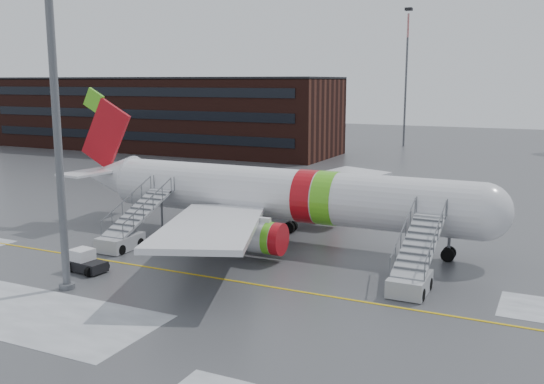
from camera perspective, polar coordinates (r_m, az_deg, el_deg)
The scene contains 8 objects.
ground at distance 37.71m, azimuth -4.08°, elevation -7.73°, with size 260.00×260.00×0.00m, color #494C4F.
airliner at distance 45.00m, azimuth 0.01°, elevation -0.22°, with size 35.03×32.97×11.18m.
airstair_fwd at distance 35.72m, azimuth 13.14°, elevation -7.24°, with size 2.05×7.70×3.48m.
airstair_aft at distance 44.52m, azimuth -13.50°, elevation -3.73°, with size 2.05×7.70×3.48m.
pushback_tug at distance 39.74m, azimuth -17.16°, elevation -6.30°, with size 2.58×2.05×1.40m.
light_mast_near at distance 35.17m, azimuth -19.85°, elevation 10.03°, with size 1.20×1.20×22.76m.
terminal_building at distance 106.71m, azimuth -10.59°, elevation 7.29°, with size 62.00×16.11×12.30m.
light_mast_far_n at distance 112.11m, azimuth 12.54°, elevation 11.28°, with size 1.20×1.20×24.25m.
Camera 1 is at (17.86, -31.07, 11.75)m, focal length 40.00 mm.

